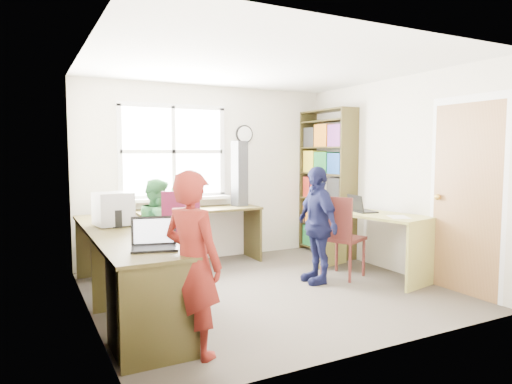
% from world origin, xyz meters
% --- Properties ---
extents(room, '(3.64, 3.44, 2.44)m').
position_xyz_m(room, '(0.01, 0.10, 1.22)').
color(room, '#413A33').
rests_on(room, ground).
extents(l_desk, '(2.38, 2.95, 0.75)m').
position_xyz_m(l_desk, '(-1.31, -0.28, 0.46)').
color(l_desk, '#403819').
rests_on(l_desk, ground).
extents(right_desk, '(0.88, 1.42, 0.76)m').
position_xyz_m(right_desk, '(1.41, -0.09, 0.55)').
color(right_desk, tan).
rests_on(right_desk, ground).
extents(bookshelf, '(0.30, 1.02, 2.10)m').
position_xyz_m(bookshelf, '(1.65, 1.19, 1.00)').
color(bookshelf, '#403819').
rests_on(bookshelf, ground).
extents(swivel_chair, '(0.65, 0.65, 1.08)m').
position_xyz_m(swivel_chair, '(-0.89, 0.20, 0.47)').
color(swivel_chair, black).
rests_on(swivel_chair, ground).
extents(wooden_chair, '(0.56, 0.56, 0.98)m').
position_xyz_m(wooden_chair, '(1.00, 0.02, 0.53)').
color(wooden_chair, '#55211C').
rests_on(wooden_chair, ground).
extents(crt_monitor, '(0.39, 0.36, 0.34)m').
position_xyz_m(crt_monitor, '(-1.51, 0.46, 0.92)').
color(crt_monitor, gray).
rests_on(crt_monitor, l_desk).
extents(laptop_left, '(0.40, 0.36, 0.24)m').
position_xyz_m(laptop_left, '(-1.43, -0.79, 0.81)').
color(laptop_left, black).
rests_on(laptop_left, l_desk).
extents(laptop_right, '(0.30, 0.34, 0.21)m').
position_xyz_m(laptop_right, '(1.34, 0.07, 0.81)').
color(laptop_right, black).
rests_on(laptop_right, right_desk).
extents(speaker_a, '(0.11, 0.11, 0.18)m').
position_xyz_m(speaker_a, '(-1.49, 0.34, 0.84)').
color(speaker_a, black).
rests_on(speaker_a, l_desk).
extents(speaker_b, '(0.11, 0.11, 0.19)m').
position_xyz_m(speaker_b, '(-1.48, 0.84, 0.85)').
color(speaker_b, black).
rests_on(speaker_b, l_desk).
extents(cd_tower, '(0.21, 0.20, 0.90)m').
position_xyz_m(cd_tower, '(0.36, 1.44, 1.20)').
color(cd_tower, black).
rests_on(cd_tower, l_desk).
extents(game_box, '(0.30, 0.30, 0.06)m').
position_xyz_m(game_box, '(1.36, 0.45, 0.79)').
color(game_box, red).
rests_on(game_box, right_desk).
extents(paper_a, '(0.25, 0.33, 0.00)m').
position_xyz_m(paper_a, '(-1.37, -0.48, 0.75)').
color(paper_a, silver).
rests_on(paper_a, l_desk).
extents(paper_b, '(0.32, 0.35, 0.00)m').
position_xyz_m(paper_b, '(1.44, -0.46, 0.77)').
color(paper_b, silver).
rests_on(paper_b, right_desk).
extents(potted_plant, '(0.21, 0.19, 0.31)m').
position_xyz_m(potted_plant, '(-0.61, 1.47, 0.91)').
color(potted_plant, '#2B6D33').
rests_on(potted_plant, l_desk).
extents(person_red, '(0.53, 0.60, 1.37)m').
position_xyz_m(person_red, '(-1.24, -1.14, 0.68)').
color(person_red, maroon).
rests_on(person_red, ground).
extents(person_green, '(0.61, 0.69, 1.19)m').
position_xyz_m(person_green, '(-0.94, 0.87, 0.60)').
color(person_green, '#327E3A').
rests_on(person_green, ground).
extents(person_navy, '(0.40, 0.81, 1.33)m').
position_xyz_m(person_navy, '(0.66, 0.02, 0.67)').
color(person_navy, '#12153A').
rests_on(person_navy, ground).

